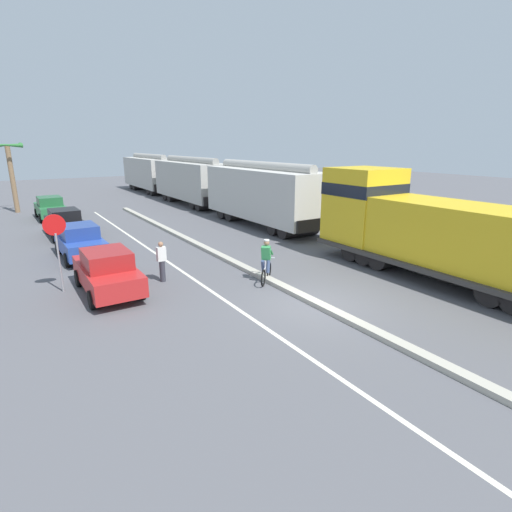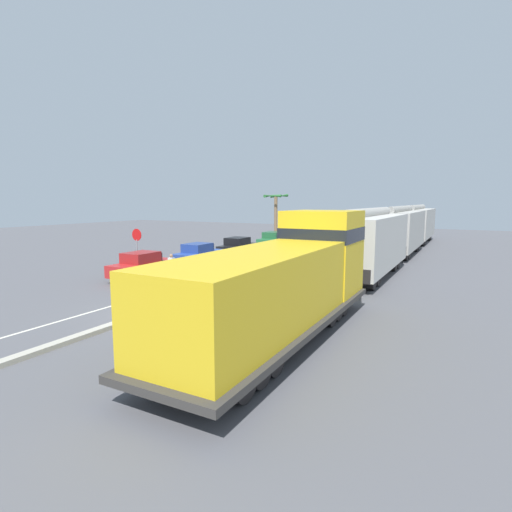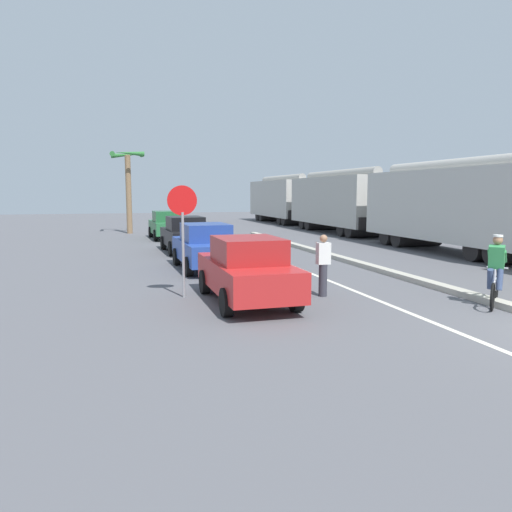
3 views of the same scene
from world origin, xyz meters
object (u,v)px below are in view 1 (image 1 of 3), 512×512
object	(u,v)px
hopper_car_lead	(263,195)
stop_sign	(56,238)
pedestrian_by_cars	(162,261)
hopper_car_middle	(191,181)
palm_tree_near	(10,162)
parked_car_green	(50,208)
parked_car_red	(107,271)
parked_car_blue	(80,241)
hopper_car_trailing	(150,173)
parked_car_black	(65,223)
cyclist	(266,262)
locomotive	(429,233)

from	to	relation	value
hopper_car_lead	stop_sign	size ratio (longest dim) A/B	3.68
hopper_car_lead	pedestrian_by_cars	size ratio (longest dim) A/B	6.54
hopper_car_middle	palm_tree_near	xyz separation A→B (m)	(-13.49, 3.39, 1.85)
hopper_car_lead	hopper_car_middle	distance (m)	11.60
hopper_car_middle	parked_car_green	distance (m)	11.67
parked_car_red	parked_car_blue	xyz separation A→B (m)	(-0.02, 5.51, 0.00)
parked_car_green	hopper_car_trailing	bearing A→B (deg)	47.88
parked_car_black	palm_tree_near	bearing A→B (deg)	100.06
parked_car_green	cyclist	world-z (taller)	cyclist
parked_car_black	parked_car_green	xyz separation A→B (m)	(-0.06, 6.79, 0.00)
parked_car_green	cyclist	bearing A→B (deg)	-74.40
parked_car_blue	parked_car_black	distance (m)	5.34
pedestrian_by_cars	parked_car_blue	bearing A→B (deg)	111.40
hopper_car_lead	pedestrian_by_cars	xyz separation A→B (m)	(-9.43, -7.09, -1.23)
parked_car_green	cyclist	size ratio (longest dim) A/B	2.47
locomotive	hopper_car_middle	bearing A→B (deg)	90.00
palm_tree_near	pedestrian_by_cars	size ratio (longest dim) A/B	3.32
parked_car_black	stop_sign	world-z (taller)	stop_sign
hopper_car_lead	parked_car_black	bearing A→B (deg)	162.39
locomotive	cyclist	distance (m)	6.71
hopper_car_lead	pedestrian_by_cars	bearing A→B (deg)	-143.08
parked_car_black	parked_car_green	distance (m)	6.79
hopper_car_middle	parked_car_black	xyz separation A→B (m)	(-11.48, -7.96, -1.26)
stop_sign	parked_car_blue	bearing A→B (deg)	72.68
hopper_car_lead	parked_car_red	xyz separation A→B (m)	(-11.53, -7.21, -1.26)
hopper_car_middle	stop_sign	distance (m)	21.99
locomotive	cyclist	size ratio (longest dim) A/B	6.77
hopper_car_middle	hopper_car_lead	bearing A→B (deg)	-90.00
hopper_car_lead	cyclist	world-z (taller)	hopper_car_lead
parked_car_green	pedestrian_by_cars	world-z (taller)	same
hopper_car_middle	palm_tree_near	distance (m)	14.03
hopper_car_lead	hopper_car_trailing	world-z (taller)	same
parked_car_green	palm_tree_near	bearing A→B (deg)	113.18
locomotive	hopper_car_middle	distance (m)	23.76
hopper_car_middle	parked_car_green	bearing A→B (deg)	-174.24
parked_car_black	stop_sign	xyz separation A→B (m)	(-1.46, -9.82, 1.21)
hopper_car_trailing	parked_car_black	bearing A→B (deg)	-120.41
hopper_car_middle	pedestrian_by_cars	bearing A→B (deg)	-116.78
parked_car_red	palm_tree_near	world-z (taller)	palm_tree_near
hopper_car_lead	parked_car_black	size ratio (longest dim) A/B	2.50
palm_tree_near	parked_car_red	bearing A→B (deg)	-84.95
parked_car_black	pedestrian_by_cars	size ratio (longest dim) A/B	2.62
locomotive	hopper_car_lead	distance (m)	12.16
parked_car_blue	hopper_car_middle	bearing A→B (deg)	49.04
hopper_car_trailing	parked_car_blue	world-z (taller)	hopper_car_trailing
locomotive	palm_tree_near	world-z (taller)	palm_tree_near
palm_tree_near	pedestrian_by_cars	distance (m)	22.66
parked_car_red	parked_car_black	world-z (taller)	same
hopper_car_middle	parked_car_blue	distance (m)	17.66
parked_car_black	hopper_car_lead	bearing A→B (deg)	-17.61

